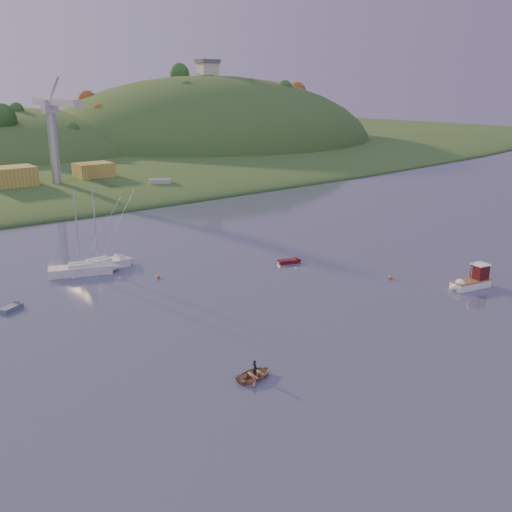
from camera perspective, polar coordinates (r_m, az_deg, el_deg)
shore_slope at (r=190.86m, az=-24.18°, el=7.51°), size 640.00×150.00×7.00m
hill_right at (r=256.38m, az=-4.68°, el=10.85°), size 150.00×130.00×60.00m
hilltop_house at (r=255.25m, az=-4.86°, el=18.33°), size 9.00×7.00×6.45m
wharf at (r=151.18m, az=-18.36°, el=6.56°), size 42.00×16.00×2.40m
shed_west at (r=147.90m, az=-23.38°, el=7.26°), size 11.00×8.00×4.80m
shed_east at (r=155.32m, az=-15.93°, el=8.21°), size 9.00×7.00×4.00m
dock_crane at (r=145.09m, az=-19.58°, el=12.43°), size 3.20×28.00×20.30m
fishing_boat at (r=79.31m, az=20.46°, el=-2.43°), size 6.66×3.14×4.09m
sailboat_near at (r=84.76m, az=-15.47°, el=-0.86°), size 8.99×3.09×12.30m
sailboat_far at (r=83.65m, az=-17.14°, el=-1.25°), size 8.96×5.34×11.93m
canoe at (r=52.51m, az=-0.12°, el=-11.75°), size 3.89×2.90×0.77m
paddler at (r=52.33m, az=-0.12°, el=-11.38°), size 0.40×0.58×1.53m
red_tender at (r=85.49m, az=3.74°, el=-0.49°), size 3.98×2.46×1.28m
grey_dinghy at (r=73.81m, az=-22.95°, el=-4.65°), size 3.41×2.64×1.21m
work_vessel at (r=145.86m, az=-9.54°, el=6.81°), size 13.14×9.21×3.19m
buoy_1 at (r=80.22m, az=13.31°, el=-2.09°), size 0.50×0.50×0.50m
buoy_3 at (r=79.51m, az=-9.75°, el=-2.04°), size 0.50×0.50×0.50m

